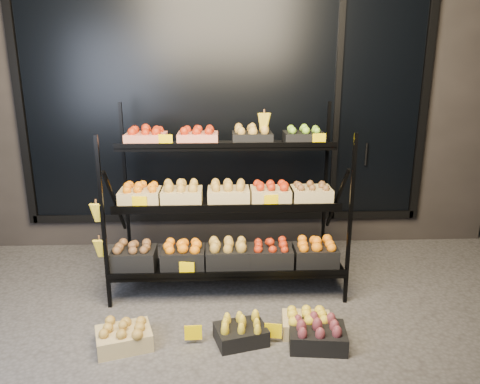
{
  "coord_description": "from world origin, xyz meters",
  "views": [
    {
      "loc": [
        -0.05,
        -3.47,
        2.08
      ],
      "look_at": [
        0.11,
        0.55,
        0.92
      ],
      "focal_mm": 35.0,
      "sensor_mm": 36.0,
      "label": 1
    }
  ],
  "objects_px": {
    "display_rack": "(225,204)",
    "floor_crate_left": "(124,335)",
    "floor_crate_midleft": "(241,331)",
    "floor_crate_midright": "(307,322)"
  },
  "relations": [
    {
      "from": "floor_crate_midleft",
      "to": "floor_crate_midright",
      "type": "xyz_separation_m",
      "value": [
        0.52,
        0.1,
        0.0
      ]
    },
    {
      "from": "floor_crate_left",
      "to": "floor_crate_midleft",
      "type": "height_order",
      "value": "floor_crate_left"
    },
    {
      "from": "display_rack",
      "to": "floor_crate_midleft",
      "type": "bearing_deg",
      "value": -84.03
    },
    {
      "from": "display_rack",
      "to": "floor_crate_left",
      "type": "bearing_deg",
      "value": -127.47
    },
    {
      "from": "display_rack",
      "to": "floor_crate_midright",
      "type": "relative_size",
      "value": 5.43
    },
    {
      "from": "display_rack",
      "to": "floor_crate_midleft",
      "type": "relative_size",
      "value": 5.08
    },
    {
      "from": "floor_crate_left",
      "to": "floor_crate_midright",
      "type": "relative_size",
      "value": 1.15
    },
    {
      "from": "display_rack",
      "to": "floor_crate_left",
      "type": "distance_m",
      "value": 1.44
    },
    {
      "from": "floor_crate_midleft",
      "to": "floor_crate_left",
      "type": "bearing_deg",
      "value": 166.46
    },
    {
      "from": "display_rack",
      "to": "floor_crate_left",
      "type": "height_order",
      "value": "display_rack"
    }
  ]
}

